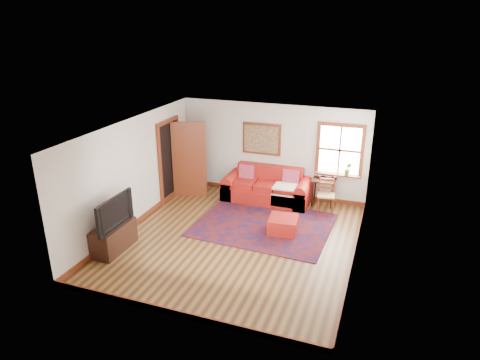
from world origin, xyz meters
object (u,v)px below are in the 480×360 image
at_px(ladder_back_chair, 326,193).
at_px(media_cabinet, 114,238).
at_px(red_ottoman, 283,225).
at_px(red_leather_sofa, 267,190).
at_px(side_table, 324,184).

height_order(ladder_back_chair, media_cabinet, ladder_back_chair).
relative_size(red_ottoman, ladder_back_chair, 0.71).
xyz_separation_m(red_leather_sofa, media_cabinet, (-2.26, -3.58, -0.01)).
relative_size(red_leather_sofa, side_table, 3.24).
distance_m(red_ottoman, media_cabinet, 3.68).
bearing_deg(ladder_back_chair, media_cabinet, -138.01).
height_order(red_leather_sofa, side_table, red_leather_sofa).
relative_size(ladder_back_chair, media_cabinet, 0.86).
bearing_deg(red_leather_sofa, red_ottoman, -61.99).
bearing_deg(media_cabinet, red_ottoman, 32.19).
bearing_deg(red_ottoman, side_table, 66.52).
xyz_separation_m(ladder_back_chair, media_cabinet, (-3.82, -3.44, -0.19)).
height_order(side_table, media_cabinet, side_table).
relative_size(side_table, ladder_back_chair, 0.79).
bearing_deg(ladder_back_chair, red_leather_sofa, 174.93).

